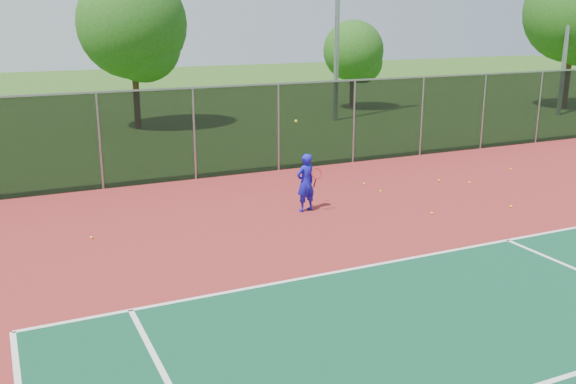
# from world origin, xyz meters

# --- Properties ---
(ground) EXTENTS (120.00, 120.00, 0.00)m
(ground) POSITION_xyz_m (0.00, 0.00, 0.00)
(ground) COLOR #295217
(ground) RESTS_ON ground
(court_apron) EXTENTS (30.00, 20.00, 0.02)m
(court_apron) POSITION_xyz_m (0.00, 2.00, 0.01)
(court_apron) COLOR maroon
(court_apron) RESTS_ON ground
(fence_back) EXTENTS (30.00, 0.06, 3.03)m
(fence_back) POSITION_xyz_m (0.00, 12.00, 1.56)
(fence_back) COLOR black
(fence_back) RESTS_ON court_apron
(tennis_player) EXTENTS (0.66, 0.67, 2.54)m
(tennis_player) POSITION_xyz_m (-1.31, 7.24, 0.83)
(tennis_player) COLOR #1614BE
(tennis_player) RESTS_ON court_apron
(practice_ball_0) EXTENTS (0.07, 0.07, 0.07)m
(practice_ball_0) POSITION_xyz_m (1.65, 8.99, 0.06)
(practice_ball_0) COLOR yellow
(practice_ball_0) RESTS_ON court_apron
(practice_ball_1) EXTENTS (0.07, 0.07, 0.07)m
(practice_ball_1) POSITION_xyz_m (-7.05, 7.34, 0.06)
(practice_ball_1) COLOR yellow
(practice_ball_1) RESTS_ON court_apron
(practice_ball_2) EXTENTS (0.07, 0.07, 0.07)m
(practice_ball_2) POSITION_xyz_m (7.38, 8.57, 0.06)
(practice_ball_2) COLOR yellow
(practice_ball_2) RESTS_ON court_apron
(practice_ball_3) EXTENTS (0.07, 0.07, 0.07)m
(practice_ball_3) POSITION_xyz_m (1.66, 5.50, 0.06)
(practice_ball_3) COLOR yellow
(practice_ball_3) RESTS_ON court_apron
(practice_ball_4) EXTENTS (0.07, 0.07, 0.07)m
(practice_ball_4) POSITION_xyz_m (4.07, 5.07, 0.06)
(practice_ball_4) COLOR yellow
(practice_ball_4) RESTS_ON court_apron
(practice_ball_5) EXTENTS (0.07, 0.07, 0.07)m
(practice_ball_5) POSITION_xyz_m (1.64, 8.01, 0.06)
(practice_ball_5) COLOR yellow
(practice_ball_5) RESTS_ON court_apron
(practice_ball_6) EXTENTS (0.07, 0.07, 0.07)m
(practice_ball_6) POSITION_xyz_m (4.09, 8.33, 0.06)
(practice_ball_6) COLOR yellow
(practice_ball_6) RESTS_ON court_apron
(practice_ball_7) EXTENTS (0.07, 0.07, 0.07)m
(practice_ball_7) POSITION_xyz_m (4.81, 7.68, 0.06)
(practice_ball_7) COLOR yellow
(practice_ball_7) RESTS_ON court_apron
(tree_back_left) EXTENTS (5.04, 5.04, 7.40)m
(tree_back_left) POSITION_xyz_m (-2.48, 22.66, 4.65)
(tree_back_left) COLOR #3A2015
(tree_back_left) RESTS_ON ground
(tree_back_mid) EXTENTS (3.44, 3.44, 5.05)m
(tree_back_mid) POSITION_xyz_m (10.25, 24.16, 3.16)
(tree_back_mid) COLOR #3A2015
(tree_back_mid) RESTS_ON ground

